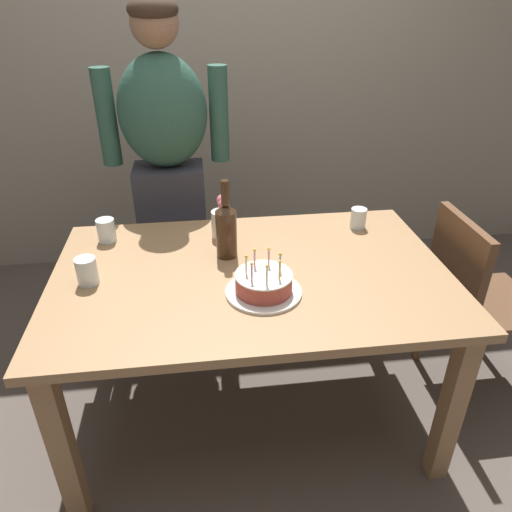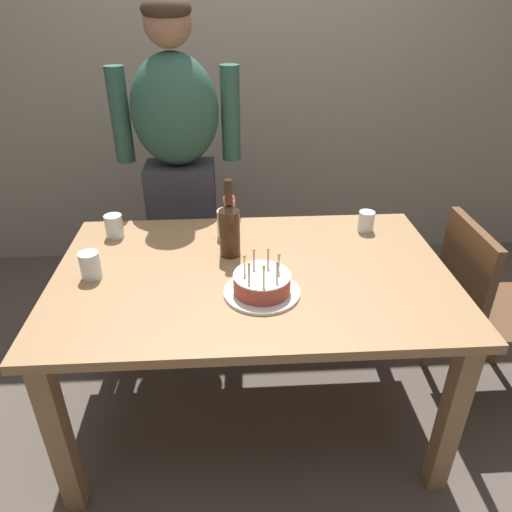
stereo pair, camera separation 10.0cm
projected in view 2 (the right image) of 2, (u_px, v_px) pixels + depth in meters
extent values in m
plane|color=#564C44|center=(253.00, 409.00, 2.17)|extent=(10.00, 10.00, 0.00)
cube|color=#9E9384|center=(238.00, 59.00, 2.88)|extent=(5.20, 0.10, 2.60)
cube|color=#A37A51|center=(252.00, 275.00, 1.82)|extent=(1.50, 0.96, 0.03)
cube|color=#A37A51|center=(59.00, 438.00, 1.61)|extent=(0.07, 0.07, 0.70)
cube|color=#A37A51|center=(451.00, 418.00, 1.68)|extent=(0.07, 0.07, 0.70)
cube|color=#A37A51|center=(109.00, 299.00, 2.32)|extent=(0.07, 0.07, 0.70)
cube|color=#A37A51|center=(383.00, 290.00, 2.39)|extent=(0.07, 0.07, 0.70)
cylinder|color=white|center=(262.00, 292.00, 1.67)|extent=(0.27, 0.27, 0.01)
cylinder|color=#B24C42|center=(262.00, 283.00, 1.65)|extent=(0.20, 0.20, 0.06)
cylinder|color=silver|center=(262.00, 275.00, 1.64)|extent=(0.20, 0.20, 0.01)
cylinder|color=pink|center=(253.00, 259.00, 1.67)|extent=(0.01, 0.01, 0.06)
sphere|color=#F9C64C|center=(253.00, 250.00, 1.65)|extent=(0.01, 0.01, 0.01)
cylinder|color=beige|center=(245.00, 266.00, 1.63)|extent=(0.01, 0.01, 0.06)
sphere|color=#F9C64C|center=(244.00, 256.00, 1.61)|extent=(0.01, 0.01, 0.01)
cylinder|color=pink|center=(249.00, 273.00, 1.59)|extent=(0.01, 0.01, 0.06)
sphere|color=#F9C64C|center=(249.00, 264.00, 1.57)|extent=(0.01, 0.01, 0.01)
cylinder|color=beige|center=(264.00, 276.00, 1.57)|extent=(0.01, 0.01, 0.06)
sphere|color=#F9C64C|center=(264.00, 267.00, 1.55)|extent=(0.01, 0.01, 0.01)
cylinder|color=#EAB266|center=(277.00, 272.00, 1.59)|extent=(0.01, 0.01, 0.06)
sphere|color=#F9C64C|center=(277.00, 263.00, 1.57)|extent=(0.01, 0.01, 0.01)
cylinder|color=#93B7DB|center=(279.00, 264.00, 1.64)|extent=(0.01, 0.01, 0.06)
sphere|color=#F9C64C|center=(279.00, 255.00, 1.62)|extent=(0.01, 0.01, 0.01)
cylinder|color=pink|center=(268.00, 259.00, 1.67)|extent=(0.01, 0.01, 0.06)
sphere|color=#F9C64C|center=(268.00, 249.00, 1.65)|extent=(0.01, 0.01, 0.01)
cylinder|color=silver|center=(90.00, 265.00, 1.74)|extent=(0.08, 0.08, 0.10)
cylinder|color=silver|center=(114.00, 226.00, 2.03)|extent=(0.08, 0.08, 0.10)
cylinder|color=silver|center=(366.00, 221.00, 2.09)|extent=(0.07, 0.07, 0.09)
cylinder|color=#382314|center=(230.00, 233.00, 1.87)|extent=(0.08, 0.08, 0.19)
cone|color=#382314|center=(229.00, 207.00, 1.82)|extent=(0.08, 0.08, 0.03)
cylinder|color=#382314|center=(228.00, 192.00, 1.79)|extent=(0.03, 0.03, 0.10)
cylinder|color=silver|center=(228.00, 223.00, 2.04)|extent=(0.09, 0.09, 0.12)
sphere|color=#DB6670|center=(230.00, 204.00, 2.00)|extent=(0.05, 0.05, 0.05)
sphere|color=#DB6670|center=(229.00, 200.00, 2.01)|extent=(0.05, 0.05, 0.05)
cube|color=#33333D|center=(186.00, 246.00, 2.57)|extent=(0.34, 0.23, 0.92)
ellipsoid|color=#2D5647|center=(175.00, 111.00, 2.21)|extent=(0.41, 0.27, 0.52)
sphere|color=#936B51|center=(167.00, 22.00, 2.03)|extent=(0.21, 0.21, 0.21)
ellipsoid|color=#38281E|center=(166.00, 9.00, 1.99)|extent=(0.21, 0.21, 0.12)
cylinder|color=#2D5647|center=(231.00, 114.00, 2.26)|extent=(0.09, 0.09, 0.44)
cylinder|color=#2D5647|center=(120.00, 116.00, 2.24)|extent=(0.09, 0.09, 0.44)
cube|color=brown|center=(498.00, 312.00, 2.05)|extent=(0.42, 0.42, 0.02)
cube|color=brown|center=(466.00, 271.00, 1.94)|extent=(0.04, 0.40, 0.40)
cylinder|color=brown|center=(503.00, 328.00, 2.33)|extent=(0.04, 0.04, 0.45)
cylinder|color=brown|center=(464.00, 384.00, 2.00)|extent=(0.04, 0.04, 0.45)
cylinder|color=brown|center=(431.00, 330.00, 2.31)|extent=(0.04, 0.04, 0.45)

